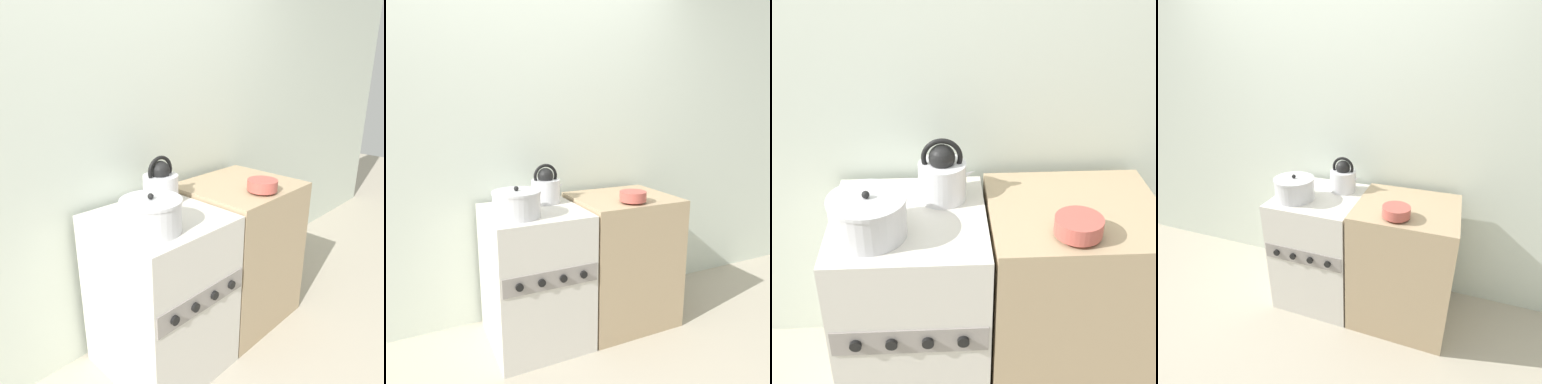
% 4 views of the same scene
% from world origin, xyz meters
% --- Properties ---
extents(ground_plane, '(12.00, 12.00, 0.00)m').
position_xyz_m(ground_plane, '(0.00, 0.00, 0.00)').
color(ground_plane, '#B2A893').
extents(wall_back, '(7.00, 0.06, 2.50)m').
position_xyz_m(wall_back, '(0.00, 0.69, 1.25)').
color(wall_back, silver).
rests_on(wall_back, ground_plane).
extents(stove, '(0.60, 0.64, 0.89)m').
position_xyz_m(stove, '(0.00, 0.31, 0.44)').
color(stove, beige).
rests_on(stove, ground_plane).
extents(counter, '(0.67, 0.60, 0.91)m').
position_xyz_m(counter, '(0.65, 0.30, 0.46)').
color(counter, tan).
rests_on(counter, ground_plane).
extents(kettle, '(0.23, 0.19, 0.26)m').
position_xyz_m(kettle, '(0.14, 0.45, 0.99)').
color(kettle, silver).
rests_on(kettle, stove).
extents(cooking_pot, '(0.28, 0.28, 0.18)m').
position_xyz_m(cooking_pot, '(-0.13, 0.20, 0.97)').
color(cooking_pot, silver).
rests_on(cooking_pot, stove).
extents(enamel_bowl, '(0.17, 0.17, 0.08)m').
position_xyz_m(enamel_bowl, '(0.60, 0.11, 0.96)').
color(enamel_bowl, '#B75147').
rests_on(enamel_bowl, counter).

